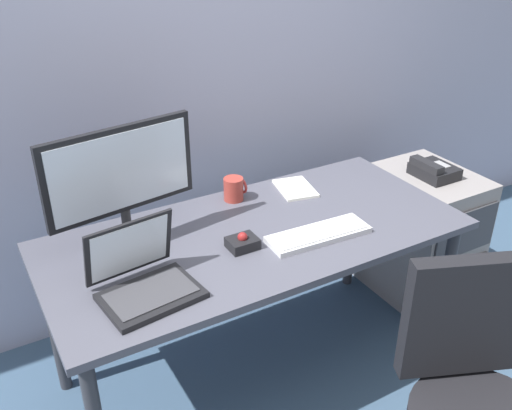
% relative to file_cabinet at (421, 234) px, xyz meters
% --- Properties ---
extents(ground_plane, '(8.00, 8.00, 0.00)m').
position_rel_file_cabinet_xyz_m(ground_plane, '(-1.04, -0.10, -0.34)').
color(ground_plane, '#374F67').
extents(back_wall, '(6.00, 0.10, 2.80)m').
position_rel_file_cabinet_xyz_m(back_wall, '(-1.04, 0.63, 1.06)').
color(back_wall, '#9B9CB6').
rests_on(back_wall, ground).
extents(desk, '(1.65, 0.76, 0.72)m').
position_rel_file_cabinet_xyz_m(desk, '(-1.04, -0.10, 0.31)').
color(desk, '#484955').
rests_on(desk, ground).
extents(file_cabinet, '(0.42, 0.53, 0.68)m').
position_rel_file_cabinet_xyz_m(file_cabinet, '(0.00, 0.00, 0.00)').
color(file_cabinet, gray).
rests_on(file_cabinet, ground).
extents(desk_phone, '(0.17, 0.20, 0.09)m').
position_rel_file_cabinet_xyz_m(desk_phone, '(-0.01, -0.02, 0.37)').
color(desk_phone, black).
rests_on(desk_phone, file_cabinet).
extents(monitor_main, '(0.57, 0.18, 0.46)m').
position_rel_file_cabinet_xyz_m(monitor_main, '(-1.50, 0.07, 0.65)').
color(monitor_main, '#262628').
rests_on(monitor_main, desk).
extents(keyboard, '(0.42, 0.16, 0.03)m').
position_rel_file_cabinet_xyz_m(keyboard, '(-0.86, -0.25, 0.39)').
color(keyboard, silver).
rests_on(keyboard, desk).
extents(laptop, '(0.34, 0.31, 0.24)m').
position_rel_file_cabinet_xyz_m(laptop, '(-1.56, -0.24, 0.43)').
color(laptop, black).
rests_on(laptop, desk).
extents(trackball_mouse, '(0.11, 0.09, 0.07)m').
position_rel_file_cabinet_xyz_m(trackball_mouse, '(-1.14, -0.17, 0.40)').
color(trackball_mouse, black).
rests_on(trackball_mouse, desk).
extents(coffee_mug, '(0.10, 0.09, 0.10)m').
position_rel_file_cabinet_xyz_m(coffee_mug, '(-0.99, 0.19, 0.43)').
color(coffee_mug, '#9C352C').
rests_on(coffee_mug, desk).
extents(paper_notepad, '(0.19, 0.23, 0.01)m').
position_rel_file_cabinet_xyz_m(paper_notepad, '(-0.71, 0.13, 0.38)').
color(paper_notepad, white).
rests_on(paper_notepad, desk).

